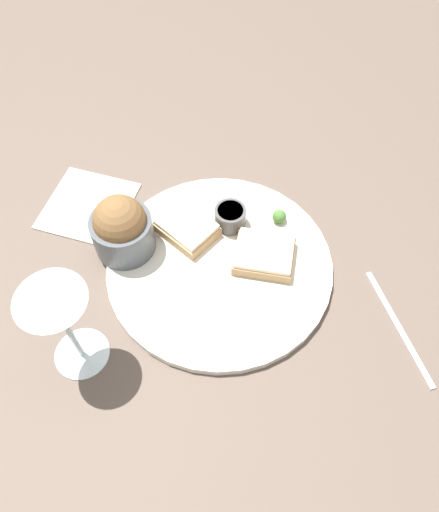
# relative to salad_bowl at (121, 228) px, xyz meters

# --- Properties ---
(ground_plane) EXTENTS (4.00, 4.00, 0.00)m
(ground_plane) POSITION_rel_salad_bowl_xyz_m (0.15, 0.00, -0.06)
(ground_plane) COLOR brown
(dinner_plate) EXTENTS (0.34, 0.34, 0.01)m
(dinner_plate) POSITION_rel_salad_bowl_xyz_m (0.15, 0.00, -0.05)
(dinner_plate) COLOR silver
(dinner_plate) RESTS_ON ground_plane
(salad_bowl) EXTENTS (0.09, 0.09, 0.10)m
(salad_bowl) POSITION_rel_salad_bowl_xyz_m (0.00, 0.00, 0.00)
(salad_bowl) COLOR #4C5156
(salad_bowl) RESTS_ON dinner_plate
(sauce_ramekin) EXTENTS (0.05, 0.05, 0.03)m
(sauce_ramekin) POSITION_rel_salad_bowl_xyz_m (0.15, 0.08, -0.03)
(sauce_ramekin) COLOR #4C4C4C
(sauce_ramekin) RESTS_ON dinner_plate
(cheese_toast_near) EXTENTS (0.09, 0.08, 0.03)m
(cheese_toast_near) POSITION_rel_salad_bowl_xyz_m (0.21, 0.02, -0.03)
(cheese_toast_near) COLOR tan
(cheese_toast_near) RESTS_ON dinner_plate
(cheese_toast_far) EXTENTS (0.11, 0.10, 0.03)m
(cheese_toast_far) POSITION_rel_salad_bowl_xyz_m (0.09, 0.04, -0.03)
(cheese_toast_far) COLOR tan
(cheese_toast_far) RESTS_ON dinner_plate
(wine_glass) EXTENTS (0.09, 0.09, 0.16)m
(wine_glass) POSITION_rel_salad_bowl_xyz_m (-0.01, -0.18, 0.06)
(wine_glass) COLOR silver
(wine_glass) RESTS_ON ground_plane
(garnish) EXTENTS (0.02, 0.02, 0.02)m
(garnish) POSITION_rel_salad_bowl_xyz_m (0.22, 0.10, -0.04)
(garnish) COLOR #477533
(garnish) RESTS_ON dinner_plate
(napkin) EXTENTS (0.14, 0.15, 0.01)m
(napkin) POSITION_rel_salad_bowl_xyz_m (-0.09, 0.07, -0.06)
(napkin) COLOR beige
(napkin) RESTS_ON ground_plane
(fork) EXTENTS (0.10, 0.17, 0.01)m
(fork) POSITION_rel_salad_bowl_xyz_m (0.42, -0.04, -0.06)
(fork) COLOR silver
(fork) RESTS_ON ground_plane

